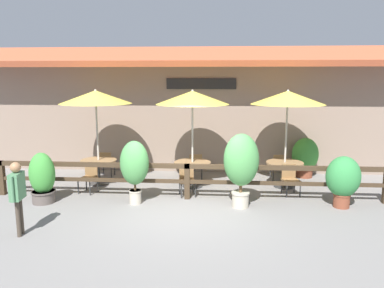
# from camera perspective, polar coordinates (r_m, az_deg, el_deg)

# --- Properties ---
(ground_plane) EXTENTS (60.00, 60.00, 0.00)m
(ground_plane) POSITION_cam_1_polar(r_m,az_deg,el_deg) (9.15, -1.31, -10.40)
(ground_plane) COLOR slate
(building_facade) EXTENTS (14.28, 1.49, 4.23)m
(building_facade) POSITION_cam_1_polar(r_m,az_deg,el_deg) (12.70, 0.42, 5.41)
(building_facade) COLOR gray
(building_facade) RESTS_ON ground
(patio_railing) EXTENTS (10.40, 0.14, 0.95)m
(patio_railing) POSITION_cam_1_polar(r_m,az_deg,el_deg) (9.94, -0.75, -4.52)
(patio_railing) COLOR #3D2D1E
(patio_railing) RESTS_ON ground
(patio_umbrella_near) EXTENTS (2.11, 2.11, 2.87)m
(patio_umbrella_near) POSITION_cam_1_polar(r_m,az_deg,el_deg) (11.41, -14.47, 6.92)
(patio_umbrella_near) COLOR #B7B2A8
(patio_umbrella_near) RESTS_ON ground
(dining_table_near) EXTENTS (1.08, 1.08, 0.75)m
(dining_table_near) POSITION_cam_1_polar(r_m,az_deg,el_deg) (11.69, -14.03, -3.06)
(dining_table_near) COLOR olive
(dining_table_near) RESTS_ON ground
(chair_near_streetside) EXTENTS (0.51, 0.51, 0.84)m
(chair_near_streetside) POSITION_cam_1_polar(r_m,az_deg,el_deg) (10.96, -15.42, -4.75)
(chair_near_streetside) COLOR olive
(chair_near_streetside) RESTS_ON ground
(chair_near_wallside) EXTENTS (0.42, 0.42, 0.84)m
(chair_near_wallside) POSITION_cam_1_polar(r_m,az_deg,el_deg) (12.50, -12.92, -2.82)
(chair_near_wallside) COLOR olive
(chair_near_wallside) RESTS_ON ground
(patio_umbrella_middle) EXTENTS (2.11, 2.11, 2.87)m
(patio_umbrella_middle) POSITION_cam_1_polar(r_m,az_deg,el_deg) (10.77, 0.07, 7.06)
(patio_umbrella_middle) COLOR #B7B2A8
(patio_umbrella_middle) RESTS_ON ground
(dining_table_middle) EXTENTS (1.08, 1.08, 0.75)m
(dining_table_middle) POSITION_cam_1_polar(r_m,az_deg,el_deg) (11.06, 0.07, -3.49)
(dining_table_middle) COLOR olive
(dining_table_middle) RESTS_ON ground
(chair_middle_streetside) EXTENTS (0.50, 0.50, 0.84)m
(chair_middle_streetside) POSITION_cam_1_polar(r_m,az_deg,el_deg) (10.32, -0.75, -5.31)
(chair_middle_streetside) COLOR olive
(chair_middle_streetside) RESTS_ON ground
(chair_middle_wallside) EXTENTS (0.45, 0.45, 0.84)m
(chair_middle_wallside) POSITION_cam_1_polar(r_m,az_deg,el_deg) (11.88, 0.57, -3.23)
(chair_middle_wallside) COLOR olive
(chair_middle_wallside) RESTS_ON ground
(patio_umbrella_far) EXTENTS (2.11, 2.11, 2.87)m
(patio_umbrella_far) POSITION_cam_1_polar(r_m,az_deg,el_deg) (11.09, 14.39, 6.84)
(patio_umbrella_far) COLOR #B7B2A8
(patio_umbrella_far) RESTS_ON ground
(dining_table_far) EXTENTS (1.08, 1.08, 0.75)m
(dining_table_far) POSITION_cam_1_polar(r_m,az_deg,el_deg) (11.37, 13.94, -3.42)
(dining_table_far) COLOR olive
(dining_table_far) RESTS_ON ground
(chair_far_streetside) EXTENTS (0.50, 0.50, 0.84)m
(chair_far_streetside) POSITION_cam_1_polar(r_m,az_deg,el_deg) (10.70, 14.74, -5.08)
(chair_far_streetside) COLOR olive
(chair_far_streetside) RESTS_ON ground
(chair_far_wallside) EXTENTS (0.46, 0.46, 0.84)m
(chair_far_wallside) POSITION_cam_1_polar(r_m,az_deg,el_deg) (12.11, 13.05, -3.24)
(chair_far_wallside) COLOR olive
(chair_far_wallside) RESTS_ON ground
(potted_plant_small_flowering) EXTENTS (0.84, 0.75, 1.30)m
(potted_plant_small_flowering) POSITION_cam_1_polar(r_m,az_deg,el_deg) (10.01, 22.03, -4.92)
(potted_plant_small_flowering) COLOR brown
(potted_plant_small_flowering) RESTS_ON ground
(potted_plant_corner_fern) EXTENTS (0.87, 0.78, 1.86)m
(potted_plant_corner_fern) POSITION_cam_1_polar(r_m,az_deg,el_deg) (9.29, 7.51, -2.89)
(potted_plant_corner_fern) COLOR #B7AD99
(potted_plant_corner_fern) RESTS_ON ground
(potted_plant_tall_tropical) EXTENTS (0.73, 0.66, 1.64)m
(potted_plant_tall_tropical) POSITION_cam_1_polar(r_m,az_deg,el_deg) (9.59, -8.76, -3.20)
(potted_plant_tall_tropical) COLOR #B7AD99
(potted_plant_tall_tropical) RESTS_ON ground
(potted_plant_entrance_palm) EXTENTS (0.66, 0.61, 1.32)m
(potted_plant_entrance_palm) POSITION_cam_1_polar(r_m,az_deg,el_deg) (10.40, -21.84, -4.89)
(potted_plant_entrance_palm) COLOR #564C47
(potted_plant_entrance_palm) RESTS_ON ground
(potted_plant_broad_leaf) EXTENTS (0.85, 0.76, 1.29)m
(potted_plant_broad_leaf) POSITION_cam_1_polar(r_m,az_deg,el_deg) (12.65, 16.85, -1.83)
(potted_plant_broad_leaf) COLOR brown
(potted_plant_broad_leaf) RESTS_ON ground
(pedestrian) EXTENTS (0.24, 0.54, 1.54)m
(pedestrian) POSITION_cam_1_polar(r_m,az_deg,el_deg) (8.37, -25.09, -6.20)
(pedestrian) COLOR #42382D
(pedestrian) RESTS_ON ground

